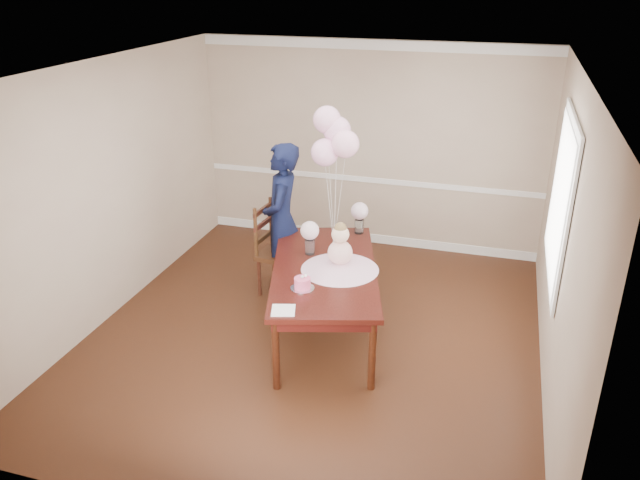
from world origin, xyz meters
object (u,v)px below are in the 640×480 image
at_px(birthday_cake, 302,283).
at_px(dining_chair_seat, 281,254).
at_px(woman, 282,220).
at_px(dining_table_top, 324,269).

bearing_deg(birthday_cake, dining_chair_seat, 118.47).
relative_size(dining_chair_seat, woman, 0.26).
bearing_deg(woman, dining_table_top, 32.14).
relative_size(birthday_cake, woman, 0.09).
relative_size(dining_table_top, woman, 1.15).
xyz_separation_m(birthday_cake, woman, (-0.65, 1.25, 0.07)).
distance_m(dining_table_top, dining_chair_seat, 1.07).
bearing_deg(dining_table_top, dining_chair_seat, 119.09).
relative_size(birthday_cake, dining_chair_seat, 0.33).
height_order(dining_table_top, woman, woman).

